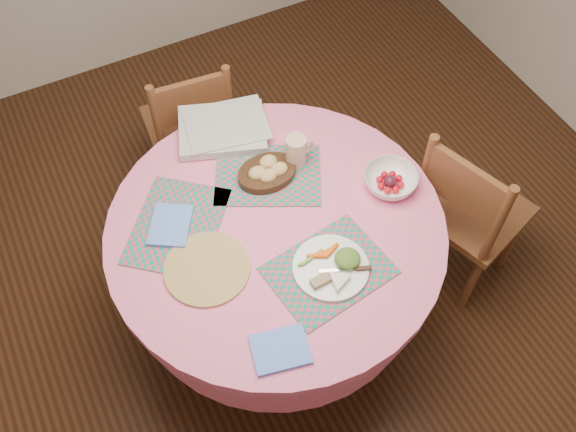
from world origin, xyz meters
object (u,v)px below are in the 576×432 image
(bread_bowl, at_px, (267,172))
(chair_right, at_px, (467,211))
(latte_mug, at_px, (296,151))
(dinner_plate, at_px, (334,267))
(fruit_bowl, at_px, (390,181))
(dining_table, at_px, (276,254))
(chair_back, at_px, (191,126))
(wicker_trivet, at_px, (207,269))

(bread_bowl, bearing_deg, chair_right, -24.49)
(bread_bowl, relative_size, latte_mug, 1.74)
(dinner_plate, relative_size, fruit_bowl, 1.07)
(dining_table, xyz_separation_m, chair_back, (-0.01, 0.88, -0.11))
(chair_back, relative_size, bread_bowl, 3.72)
(chair_right, height_order, latte_mug, chair_right)
(wicker_trivet, bearing_deg, dinner_plate, -27.47)
(bread_bowl, bearing_deg, wicker_trivet, -143.52)
(wicker_trivet, bearing_deg, chair_back, 73.14)
(dinner_plate, xyz_separation_m, fruit_bowl, (0.37, 0.22, 0.01))
(chair_back, distance_m, latte_mug, 0.78)
(bread_bowl, relative_size, fruit_bowl, 0.94)
(dinner_plate, distance_m, latte_mug, 0.50)
(fruit_bowl, bearing_deg, latte_mug, 135.25)
(chair_right, bearing_deg, fruit_bowl, 56.55)
(wicker_trivet, bearing_deg, fruit_bowl, 1.68)
(dinner_plate, bearing_deg, chair_back, 95.25)
(chair_right, relative_size, dinner_plate, 3.42)
(chair_back, distance_m, wicker_trivet, 1.02)
(dining_table, bearing_deg, bread_bowl, 71.21)
(dinner_plate, bearing_deg, fruit_bowl, 31.11)
(chair_right, xyz_separation_m, bread_bowl, (-0.76, 0.34, 0.31))
(bread_bowl, distance_m, fruit_bowl, 0.46)
(chair_back, xyz_separation_m, bread_bowl, (0.08, -0.66, 0.34))
(chair_right, distance_m, dinner_plate, 0.80)
(chair_right, bearing_deg, latte_mug, 41.82)
(chair_right, xyz_separation_m, fruit_bowl, (-0.37, 0.10, 0.31))
(chair_right, height_order, bread_bowl, chair_right)
(chair_right, bearing_deg, wicker_trivet, 67.55)
(latte_mug, bearing_deg, dining_table, -131.82)
(wicker_trivet, bearing_deg, bread_bowl, 36.48)
(bread_bowl, height_order, latte_mug, latte_mug)
(latte_mug, relative_size, fruit_bowl, 0.54)
(bread_bowl, xyz_separation_m, latte_mug, (0.13, 0.01, 0.04))
(chair_back, bearing_deg, dining_table, 96.18)
(chair_right, xyz_separation_m, latte_mug, (-0.63, 0.36, 0.35))
(dining_table, distance_m, latte_mug, 0.40)
(wicker_trivet, distance_m, fruit_bowl, 0.76)
(fruit_bowl, bearing_deg, dining_table, 176.00)
(wicker_trivet, height_order, bread_bowl, bread_bowl)
(bread_bowl, height_order, fruit_bowl, bread_bowl)
(dining_table, height_order, chair_right, chair_right)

